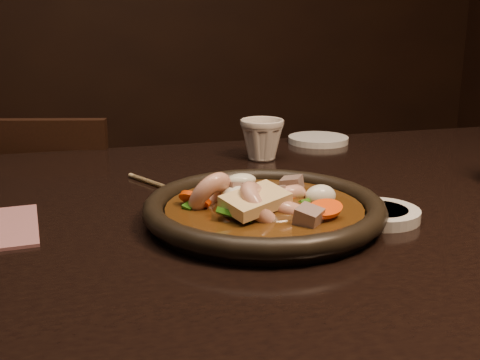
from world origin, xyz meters
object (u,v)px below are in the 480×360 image
object	(u,v)px
table	(221,267)
chair	(45,270)
tea_cup	(262,138)
plate	(264,210)

from	to	relation	value
table	chair	size ratio (longest dim) A/B	1.98
table	tea_cup	xyz separation A→B (m)	(0.15, 0.28, 0.12)
tea_cup	plate	bearing A→B (deg)	-106.98
table	tea_cup	size ratio (longest dim) A/B	20.06
table	plate	distance (m)	0.11
chair	tea_cup	xyz separation A→B (m)	(0.42, -0.32, 0.35)
tea_cup	table	bearing A→B (deg)	-117.48
chair	plate	xyz separation A→B (m)	(0.32, -0.64, 0.33)
table	plate	world-z (taller)	plate
chair	tea_cup	bearing A→B (deg)	156.87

